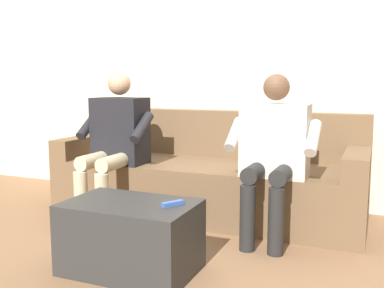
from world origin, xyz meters
TOP-DOWN VIEW (x-y plane):
  - ground_plane at (0.00, 0.60)m, footprint 8.00×8.00m
  - back_wall at (0.00, -0.61)m, footprint 5.52×0.06m
  - couch at (0.00, -0.11)m, footprint 2.43×0.83m
  - coffee_table at (0.00, 1.11)m, footprint 0.72×0.47m
  - person_left_seated at (-0.61, 0.28)m, footprint 0.60×0.50m
  - person_right_seated at (0.61, 0.28)m, footprint 0.55×0.59m
  - remote_blue at (-0.25, 1.08)m, footprint 0.09×0.12m

SIDE VIEW (x-z plane):
  - ground_plane at x=0.00m, z-range 0.00..0.00m
  - coffee_table at x=0.00m, z-range 0.00..0.40m
  - couch at x=0.00m, z-range -0.13..0.68m
  - remote_blue at x=-0.25m, z-range 0.40..0.42m
  - person_left_seated at x=-0.61m, z-range 0.07..1.18m
  - person_right_seated at x=0.61m, z-range 0.07..1.20m
  - back_wall at x=0.00m, z-range 0.00..2.40m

